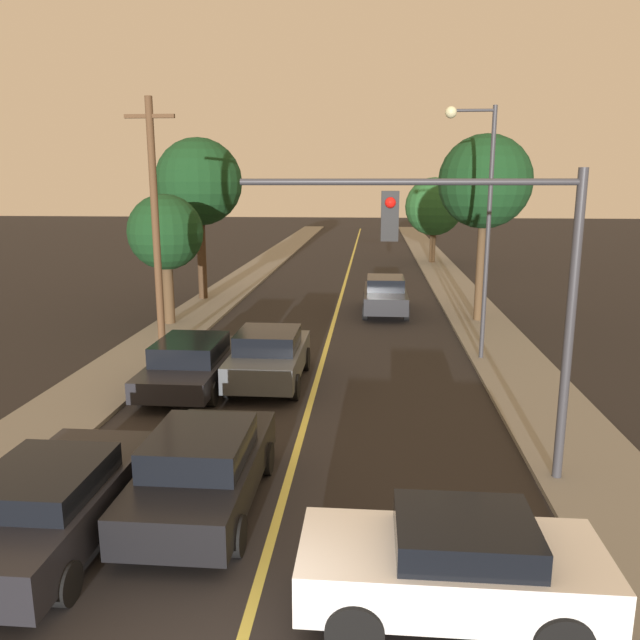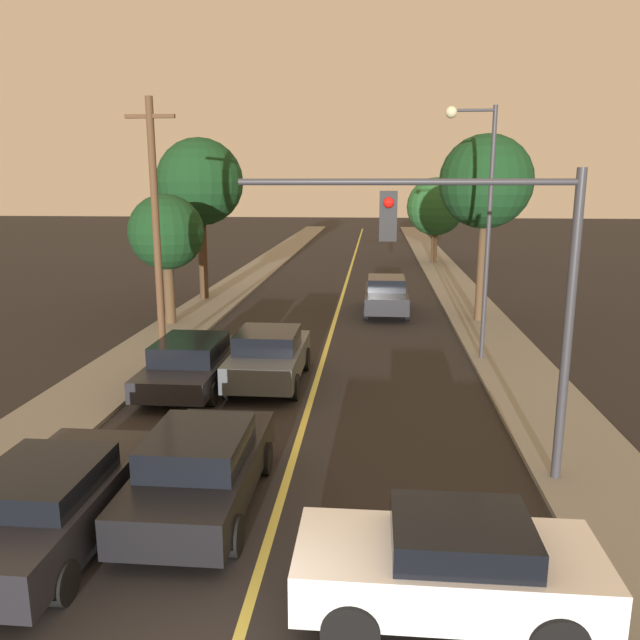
{
  "view_description": "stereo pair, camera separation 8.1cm",
  "coord_description": "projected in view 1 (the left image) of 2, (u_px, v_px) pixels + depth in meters",
  "views": [
    {
      "loc": [
        1.57,
        -5.98,
        5.73
      ],
      "look_at": [
        0.0,
        12.65,
        1.6
      ],
      "focal_mm": 35.0,
      "sensor_mm": 36.0,
      "label": 1
    },
    {
      "loc": [
        1.65,
        -5.98,
        5.73
      ],
      "look_at": [
        0.0,
        12.65,
        1.6
      ],
      "focal_mm": 35.0,
      "sensor_mm": 36.0,
      "label": 2
    }
  ],
  "objects": [
    {
      "name": "car_near_lane_front",
      "position": [
        203.0,
        468.0,
        11.05
      ],
      "size": [
        1.99,
        4.52,
        1.52
      ],
      "color": "black",
      "rests_on": "ground"
    },
    {
      "name": "tree_right_near",
      "position": [
        485.0,
        182.0,
        24.86
      ],
      "size": [
        3.73,
        3.73,
        7.51
      ],
      "color": "#4C3823",
      "rests_on": "ground"
    },
    {
      "name": "traffic_signal_mast",
      "position": [
        488.0,
        268.0,
        11.42
      ],
      "size": [
        6.2,
        0.42,
        5.87
      ],
      "color": "#333338",
      "rests_on": "ground"
    },
    {
      "name": "streetlamp_right",
      "position": [
        479.0,
        204.0,
        19.43
      ],
      "size": [
        1.56,
        0.36,
        7.9
      ],
      "color": "#333338",
      "rests_on": "ground"
    },
    {
      "name": "tree_left_near",
      "position": [
        165.0,
        233.0,
        24.7
      ],
      "size": [
        2.99,
        2.99,
        5.19
      ],
      "color": "#4C3823",
      "rests_on": "ground"
    },
    {
      "name": "tree_left_far",
      "position": [
        199.0,
        183.0,
        29.79
      ],
      "size": [
        4.15,
        4.15,
        7.72
      ],
      "color": "#3D2B1C",
      "rests_on": "ground"
    },
    {
      "name": "sidewalk_left",
      "position": [
        260.0,
        267.0,
        42.7
      ],
      "size": [
        2.5,
        80.0,
        0.12
      ],
      "color": "gray",
      "rests_on": "ground"
    },
    {
      "name": "sidewalk_right",
      "position": [
        440.0,
        269.0,
        41.7
      ],
      "size": [
        2.5,
        80.0,
        0.12
      ],
      "color": "gray",
      "rests_on": "ground"
    },
    {
      "name": "tree_right_far",
      "position": [
        434.0,
        207.0,
        44.11
      ],
      "size": [
        4.07,
        4.07,
        5.99
      ],
      "color": "#4C3823",
      "rests_on": "ground"
    },
    {
      "name": "road_surface",
      "position": [
        349.0,
        269.0,
        42.21
      ],
      "size": [
        9.68,
        80.0,
        0.01
      ],
      "color": "black",
      "rests_on": "ground"
    },
    {
      "name": "car_outer_lane_front",
      "position": [
        51.0,
        502.0,
        9.95
      ],
      "size": [
        2.04,
        4.6,
        1.41
      ],
      "color": "black",
      "rests_on": "ground"
    },
    {
      "name": "car_outer_lane_second",
      "position": [
        193.0,
        362.0,
        17.74
      ],
      "size": [
        2.1,
        5.06,
        1.44
      ],
      "color": "black",
      "rests_on": "ground"
    },
    {
      "name": "car_near_lane_second",
      "position": [
        269.0,
        356.0,
        18.01
      ],
      "size": [
        2.04,
        4.43,
        1.62
      ],
      "color": "#474C51",
      "rests_on": "ground"
    },
    {
      "name": "car_crossing_right",
      "position": [
        453.0,
        566.0,
        8.23
      ],
      "size": [
        4.01,
        1.84,
        1.47
      ],
      "rotation": [
        0.0,
        0.0,
        1.57
      ],
      "color": "white",
      "rests_on": "ground"
    },
    {
      "name": "utility_pole_left",
      "position": [
        156.0,
        225.0,
        20.13
      ],
      "size": [
        1.6,
        0.24,
        8.24
      ],
      "color": "#513823",
      "rests_on": "ground"
    },
    {
      "name": "car_far_oncoming",
      "position": [
        385.0,
        295.0,
        27.86
      ],
      "size": [
        1.97,
        4.84,
        1.61
      ],
      "rotation": [
        0.0,
        0.0,
        3.14
      ],
      "color": "black",
      "rests_on": "ground"
    }
  ]
}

